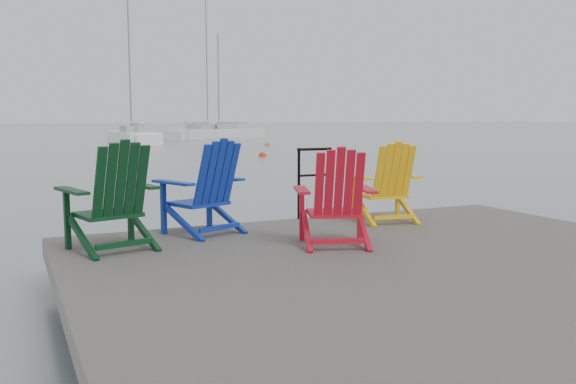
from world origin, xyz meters
name	(u,v)px	position (x,y,z in m)	size (l,w,h in m)	color
ground	(413,313)	(0.00, 0.00, 0.00)	(400.00, 400.00, 0.00)	slate
dock	(413,276)	(0.00, 0.00, 0.35)	(6.00, 5.00, 1.40)	#2E2B29
handrail	(314,176)	(0.25, 2.45, 1.04)	(0.48, 0.04, 0.90)	black
chair_green	(113,197)	(-2.39, 1.54, 1.03)	(0.96, 0.91, 1.04)	black
chair_blue	(206,188)	(-1.34, 1.97, 1.02)	(0.99, 0.95, 1.03)	#0E2B99
chair_red	(336,198)	(-0.36, 0.81, 0.99)	(0.93, 0.89, 0.97)	red
chair_yellow	(387,183)	(0.91, 1.79, 0.99)	(0.85, 0.80, 0.97)	yellow
sailboat_near	(133,138)	(4.80, 38.75, 0.36)	(2.31, 8.27, 11.38)	white
sailboat_mid	(205,134)	(12.78, 47.73, 0.35)	(8.34, 7.85, 12.47)	silver
sailboat_far	(223,134)	(14.47, 47.76, 0.36)	(6.78, 2.42, 9.39)	silver
buoy_a	(262,156)	(7.50, 21.69, 0.00)	(0.38, 0.38, 0.38)	red
buoy_c	(267,145)	(12.04, 31.86, 0.00)	(0.37, 0.37, 0.37)	#E8580D
buoy_d	(226,148)	(8.43, 29.50, 0.00)	(0.38, 0.38, 0.38)	#BA320A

